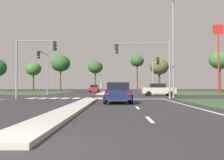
{
  "coord_description": "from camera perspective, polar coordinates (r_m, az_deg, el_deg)",
  "views": [
    {
      "loc": [
        2.25,
        -5.6,
        1.22
      ],
      "look_at": [
        1.79,
        31.99,
        2.05
      ],
      "focal_mm": 47.1,
      "sensor_mm": 36.0,
      "label": 1
    }
  ],
  "objects": [
    {
      "name": "traffic_signal_far_left",
      "position": [
        41.63,
        -13.0,
        2.85
      ],
      "size": [
        0.32,
        5.29,
        6.05
      ],
      "color": "gray",
      "rests_on": "ground"
    },
    {
      "name": "traffic_signal_near_right",
      "position": [
        29.32,
        7.24,
        4.19
      ],
      "size": [
        5.55,
        0.32,
        5.74
      ],
      "color": "gray",
      "rests_on": "ground"
    },
    {
      "name": "crosswalk_bar_fifth",
      "position": [
        30.69,
        -6.9,
        -3.52
      ],
      "size": [
        0.7,
        2.8,
        0.01
      ],
      "primitive_type": "cube",
      "color": "silver",
      "rests_on": "ground"
    },
    {
      "name": "treeline_seventh",
      "position": [
        70.62,
        20.25,
        3.66
      ],
      "size": [
        4.92,
        4.92,
        9.3
      ],
      "color": "#423323",
      "rests_on": "ground"
    },
    {
      "name": "crosswalk_bar_third",
      "position": [
        31.08,
        -11.11,
        -3.48
      ],
      "size": [
        0.7,
        2.8,
        0.01
      ],
      "primitive_type": "cube",
      "color": "silver",
      "rests_on": "ground"
    },
    {
      "name": "lane_dash_third",
      "position": [
        22.89,
        3.84,
        -4.3
      ],
      "size": [
        0.14,
        2.0,
        0.01
      ],
      "primitive_type": "cube",
      "color": "silver",
      "rests_on": "ground"
    },
    {
      "name": "stop_bar_near",
      "position": [
        28.67,
        3.81,
        -3.69
      ],
      "size": [
        6.4,
        0.5,
        0.01
      ],
      "primitive_type": "cube",
      "color": "silver",
      "rests_on": "ground"
    },
    {
      "name": "lane_dash_fourth",
      "position": [
        28.87,
        3.19,
        -3.67
      ],
      "size": [
        0.14,
        2.0,
        0.01
      ],
      "primitive_type": "cube",
      "color": "silver",
      "rests_on": "ground"
    },
    {
      "name": "median_island_far",
      "position": [
        60.65,
        -1.43,
        -2.35
      ],
      "size": [
        1.2,
        36.0,
        0.14
      ],
      "primitive_type": "cube",
      "color": "#ADA89E",
      "rests_on": "ground"
    },
    {
      "name": "car_red_second",
      "position": [
        62.27,
        -3.46,
        -1.64
      ],
      "size": [
        2.01,
        4.5,
        1.58
      ],
      "rotation": [
        0.0,
        0.0,
        3.14
      ],
      "color": "#A31919",
      "rests_on": "ground"
    },
    {
      "name": "treeline_fifth",
      "position": [
        68.31,
        9.16,
        2.53
      ],
      "size": [
        4.3,
        4.3,
        7.59
      ],
      "color": "#423323",
      "rests_on": "ground"
    },
    {
      "name": "traffic_signal_far_right",
      "position": [
        40.54,
        8.29,
        2.22
      ],
      "size": [
        0.32,
        5.5,
        5.24
      ],
      "color": "gray",
      "rests_on": "ground"
    },
    {
      "name": "crosswalk_bar_sixth",
      "position": [
        30.56,
        -4.75,
        -3.54
      ],
      "size": [
        0.7,
        2.8,
        0.01
      ],
      "primitive_type": "cube",
      "color": "silver",
      "rests_on": "ground"
    },
    {
      "name": "traffic_signal_near_left",
      "position": [
        30.34,
        -15.51,
        4.22
      ],
      "size": [
        4.13,
        0.32,
        6.03
      ],
      "color": "gray",
      "rests_on": "ground"
    },
    {
      "name": "treeline_third",
      "position": [
        71.54,
        -9.95,
        3.17
      ],
      "size": [
        4.6,
        4.6,
        8.71
      ],
      "color": "#423323",
      "rests_on": "ground"
    },
    {
      "name": "crosswalk_bar_eighth",
      "position": [
        30.43,
        -0.43,
        -3.55
      ],
      "size": [
        0.7,
        2.8,
        0.01
      ],
      "primitive_type": "cube",
      "color": "silver",
      "rests_on": "ground"
    },
    {
      "name": "crosswalk_bar_fourth",
      "position": [
        30.87,
        -9.02,
        -3.5
      ],
      "size": [
        0.7,
        2.8,
        0.01
      ],
      "primitive_type": "cube",
      "color": "silver",
      "rests_on": "ground"
    },
    {
      "name": "treeline_fourth",
      "position": [
        70.84,
        -3.25,
        2.47
      ],
      "size": [
        3.53,
        3.53,
        7.38
      ],
      "color": "#423323",
      "rests_on": "ground"
    },
    {
      "name": "street_lamp_second",
      "position": [
        32.1,
        11.75,
        7.08
      ],
      "size": [
        1.12,
        2.24,
        10.6
      ],
      "color": "gray",
      "rests_on": "ground"
    },
    {
      "name": "fastfood_pole_sign",
      "position": [
        54.54,
        19.96,
        6.68
      ],
      "size": [
        1.8,
        0.4,
        11.95
      ],
      "color": "red",
      "rests_on": "ground"
    },
    {
      "name": "lane_dash_near",
      "position": [
        10.96,
        7.31,
        -7.61
      ],
      "size": [
        0.14,
        2.0,
        0.01
      ],
      "primitive_type": "cube",
      "color": "silver",
      "rests_on": "ground"
    },
    {
      "name": "crosswalk_bar_second",
      "position": [
        31.34,
        -13.17,
        -3.45
      ],
      "size": [
        0.7,
        2.8,
        0.01
      ],
      "primitive_type": "cube",
      "color": "silver",
      "rests_on": "ground"
    },
    {
      "name": "car_beige_near",
      "position": [
        38.39,
        8.99,
        -1.86
      ],
      "size": [
        4.33,
        1.94,
        1.6
      ],
      "rotation": [
        0.0,
        0.0,
        -1.57
      ],
      "color": "#BCAD8E",
      "rests_on": "ground"
    },
    {
      "name": "crosswalk_bar_seventh",
      "position": [
        30.48,
        -2.6,
        -3.55
      ],
      "size": [
        0.7,
        2.8,
        0.01
      ],
      "primitive_type": "cube",
      "color": "silver",
      "rests_on": "ground"
    },
    {
      "name": "median_island_near",
      "position": [
        16.79,
        -7.03,
        -5.18
      ],
      "size": [
        1.2,
        22.0,
        0.14
      ],
      "primitive_type": "cube",
      "color": "#ADA89E",
      "rests_on": "ground"
    },
    {
      "name": "treeline_second",
      "position": [
        71.86,
        -15.01,
        2.07
      ],
      "size": [
        3.65,
        3.65,
        6.95
      ],
      "color": "#423323",
      "rests_on": "ground"
    },
    {
      "name": "treeline_sixth",
      "position": [
        70.61,
        4.9,
        3.67
      ],
      "size": [
        3.25,
        3.25,
        8.75
      ],
      "color": "#423323",
      "rests_on": "ground"
    },
    {
      "name": "car_navy_third",
      "position": [
        21.48,
        1.16,
        -2.45
      ],
      "size": [
        1.99,
        4.61,
        1.51
      ],
      "color": "#161E47",
      "rests_on": "ground"
    },
    {
      "name": "lane_dash_second",
      "position": [
        16.91,
        4.96,
        -5.38
      ],
      "size": [
        0.14,
        2.0,
        0.01
      ],
      "primitive_type": "cube",
      "color": "silver",
      "rests_on": "ground"
    },
    {
      "name": "pedestrian_at_median",
      "position": [
        47.85,
        -2.08,
        -1.3
      ],
      "size": [
        0.34,
        0.34,
        1.73
      ],
      "rotation": [
        0.0,
        0.0,
        3.0
      ],
      "color": "#335184",
      "rests_on": "median_island_far"
    },
    {
      "name": "crosswalk_bar_near",
      "position": [
        31.63,
        -15.2,
        -3.42
      ],
      "size": [
        0.7,
        2.8,
        0.01
      ],
      "primitive_type": "cube",
      "color": "silver",
      "rests_on": "ground"
    },
    {
      "name": "ground_plane",
      "position": [
        35.69,
        -2.92,
        -3.22
      ],
      "size": [
        200.0,
        200.0,
        0.0
      ],
      "primitive_type": "plane",
      "color": "#282628"
    },
    {
      "name": "edge_line_right",
      "position": [
        18.23,
        15.37,
        -5.04
      ],
      "size": [
        0.14,
        24.0,
        0.01
      ],
      "primitive_type": "cube",
      "color": "silver",
      "rests_on": "ground"
    }
  ]
}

